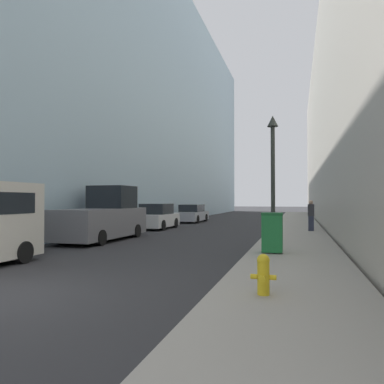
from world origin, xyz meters
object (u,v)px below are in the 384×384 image
(lamppost, at_px, (273,168))
(parked_sedan_far, at_px, (192,214))
(fire_hydrant, at_px, (263,273))
(pedestrian_on_sidewalk, at_px, (311,215))
(trash_bin, at_px, (272,232))
(parked_sedan_near, at_px, (157,217))
(pickup_truck, at_px, (104,218))

(lamppost, distance_m, parked_sedan_far, 16.98)
(fire_hydrant, distance_m, pedestrian_on_sidewalk, 14.71)
(trash_bin, height_order, pedestrian_on_sidewalk, pedestrian_on_sidewalk)
(lamppost, bearing_deg, parked_sedan_near, 135.66)
(fire_hydrant, height_order, parked_sedan_near, parked_sedan_near)
(fire_hydrant, height_order, parked_sedan_far, parked_sedan_far)
(trash_bin, relative_size, lamppost, 0.26)
(fire_hydrant, xyz_separation_m, lamppost, (-0.32, 7.98, 2.54))
(trash_bin, xyz_separation_m, lamppost, (-0.13, 2.51, 2.26))
(pickup_truck, relative_size, pedestrian_on_sidewalk, 3.33)
(lamppost, relative_size, parked_sedan_near, 1.23)
(parked_sedan_near, bearing_deg, pedestrian_on_sidewalk, -5.49)
(lamppost, xyz_separation_m, pedestrian_on_sidewalk, (1.61, 6.67, -2.08))
(parked_sedan_near, distance_m, parked_sedan_far, 7.47)
(fire_hydrant, xyz_separation_m, parked_sedan_far, (-7.85, 23.02, 0.15))
(pedestrian_on_sidewalk, bearing_deg, parked_sedan_near, 174.51)
(trash_bin, xyz_separation_m, parked_sedan_far, (-7.65, 17.54, -0.13))
(pickup_truck, relative_size, parked_sedan_far, 1.19)
(parked_sedan_near, bearing_deg, pickup_truck, -89.09)
(lamppost, distance_m, pedestrian_on_sidewalk, 7.17)
(fire_hydrant, bearing_deg, pedestrian_on_sidewalk, 84.95)
(fire_hydrant, bearing_deg, pickup_truck, 132.69)
(lamppost, xyz_separation_m, pickup_truck, (-7.63, 0.64, -2.04))
(lamppost, bearing_deg, pickup_truck, 175.20)
(fire_hydrant, relative_size, parked_sedan_far, 0.15)
(pickup_truck, bearing_deg, parked_sedan_near, 90.91)
(trash_bin, relative_size, pedestrian_on_sidewalk, 0.76)
(trash_bin, bearing_deg, parked_sedan_far, 113.57)
(parked_sedan_near, bearing_deg, parked_sedan_far, 88.34)
(fire_hydrant, xyz_separation_m, trash_bin, (-0.19, 5.48, 0.27))
(fire_hydrant, height_order, trash_bin, trash_bin)
(lamppost, xyz_separation_m, parked_sedan_far, (-7.53, 15.04, -2.39))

